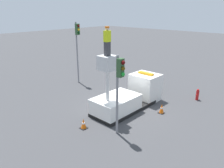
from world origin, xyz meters
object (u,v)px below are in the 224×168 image
fire_hydrant (197,95)px  traffic_cone_curbside (162,109)px  traffic_cone_rear (84,124)px  traffic_light_across (77,41)px  traffic_light_pole (119,80)px  worker (107,41)px  bucket_truck (129,96)px

fire_hydrant → traffic_cone_curbside: size_ratio=1.31×
traffic_cone_rear → traffic_light_across: bearing=52.8°
traffic_light_across → traffic_cone_rear: size_ratio=9.02×
traffic_light_across → traffic_cone_rear: traffic_light_across is taller
traffic_light_pole → worker: bearing=61.7°
fire_hydrant → traffic_cone_curbside: bearing=168.3°
bucket_truck → traffic_cone_curbside: (0.79, -2.28, -0.55)m
fire_hydrant → worker: bearing=156.3°
fire_hydrant → traffic_cone_rear: 9.67m
traffic_light_pole → traffic_cone_rear: bearing=116.5°
bucket_truck → traffic_light_pole: traffic_light_pole is taller
fire_hydrant → traffic_cone_rear: fire_hydrant is taller
traffic_light_across → traffic_light_pole: bearing=-115.9°
bucket_truck → traffic_light_pole: bearing=-150.2°
bucket_truck → fire_hydrant: size_ratio=6.50×
traffic_cone_rear → traffic_cone_curbside: 5.61m
traffic_light_across → traffic_cone_rear: 9.72m
traffic_light_pole → traffic_cone_rear: 3.74m
bucket_truck → traffic_light_across: 7.99m
bucket_truck → traffic_cone_rear: size_ratio=9.33×
worker → traffic_light_pole: size_ratio=0.37×
traffic_light_pole → traffic_cone_curbside: (4.09, -0.39, -2.97)m
worker → fire_hydrant: bearing=-23.7°
bucket_truck → worker: (-2.28, 0.00, 4.23)m
traffic_cone_curbside → worker: bearing=143.4°
worker → traffic_light_across: bearing=64.8°
worker → traffic_light_pole: 2.80m
traffic_light_across → traffic_cone_rear: (-5.41, -7.13, -3.80)m
worker → traffic_light_across: (3.40, 7.23, -1.01)m
traffic_cone_rear → bucket_truck: bearing=-1.4°
traffic_light_pole → fire_hydrant: bearing=-8.6°
worker → fire_hydrant: worker is taller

